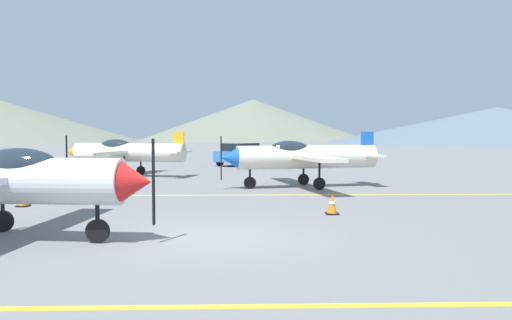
% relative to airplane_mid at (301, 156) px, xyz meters
% --- Properties ---
extents(ground_plane, '(400.00, 400.00, 0.00)m').
position_rel_airplane_mid_xyz_m(ground_plane, '(-3.19, -10.26, -1.35)').
color(ground_plane, slate).
extents(apron_line_near, '(80.00, 0.16, 0.01)m').
position_rel_airplane_mid_xyz_m(apron_line_near, '(-3.19, -14.76, -1.34)').
color(apron_line_near, yellow).
rests_on(apron_line_near, ground_plane).
extents(apron_line_far, '(80.00, 0.16, 0.01)m').
position_rel_airplane_mid_xyz_m(apron_line_far, '(-3.19, -2.64, -1.34)').
color(apron_line_far, yellow).
rests_on(apron_line_far, ground_plane).
extents(airplane_mid, '(7.01, 7.98, 2.39)m').
position_rel_airplane_mid_xyz_m(airplane_mid, '(0.00, 0.00, 0.00)').
color(airplane_mid, silver).
rests_on(airplane_mid, ground_plane).
extents(airplane_far, '(7.01, 7.97, 2.39)m').
position_rel_airplane_mid_xyz_m(airplane_far, '(-8.84, 5.72, 0.00)').
color(airplane_far, silver).
rests_on(airplane_far, ground_plane).
extents(car_sedan, '(4.10, 4.48, 1.62)m').
position_rel_airplane_mid_xyz_m(car_sedan, '(-2.56, 14.89, -0.50)').
color(car_sedan, '#3372BF').
rests_on(car_sedan, ground_plane).
extents(traffic_cone_front, '(0.36, 0.36, 0.59)m').
position_rel_airplane_mid_xyz_m(traffic_cone_front, '(-9.50, -5.36, -1.06)').
color(traffic_cone_front, black).
rests_on(traffic_cone_front, ground_plane).
extents(traffic_cone_side, '(0.36, 0.36, 0.59)m').
position_rel_airplane_mid_xyz_m(traffic_cone_side, '(0.04, -7.15, -1.06)').
color(traffic_cone_side, black).
rests_on(traffic_cone_side, ground_plane).
extents(hill_centerleft, '(75.48, 75.48, 13.66)m').
position_rel_airplane_mid_xyz_m(hill_centerleft, '(1.13, 145.99, 5.48)').
color(hill_centerleft, slate).
rests_on(hill_centerleft, ground_plane).
extents(hill_centerright, '(84.70, 84.70, 8.87)m').
position_rel_airplane_mid_xyz_m(hill_centerright, '(61.24, 102.50, 3.08)').
color(hill_centerright, slate).
rests_on(hill_centerright, ground_plane).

